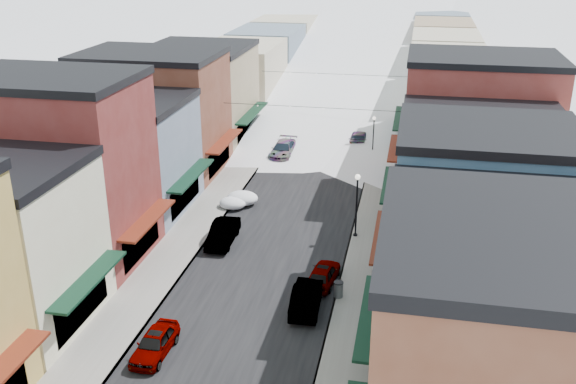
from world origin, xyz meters
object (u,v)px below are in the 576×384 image
at_px(car_dark_hatch, 223,233).
at_px(trash_can, 338,289).
at_px(car_green_sedan, 307,297).
at_px(streetlamp_near, 357,197).
at_px(car_silver_sedan, 155,343).

relative_size(car_dark_hatch, trash_can, 4.54).
distance_m(car_dark_hatch, trash_can, 10.81).
xyz_separation_m(car_dark_hatch, trash_can, (9.02, -5.96, -0.09)).
distance_m(car_green_sedan, streetlamp_near, 10.52).
height_order(car_dark_hatch, car_green_sedan, car_green_sedan).
bearing_deg(trash_can, car_green_sedan, -140.59).
height_order(car_silver_sedan, car_green_sedan, car_green_sedan).
xyz_separation_m(car_silver_sedan, trash_can, (8.70, 7.34, -0.00)).
relative_size(car_green_sedan, trash_can, 4.56).
height_order(car_green_sedan, streetlamp_near, streetlamp_near).
bearing_deg(streetlamp_near, car_green_sedan, -100.42).
distance_m(car_dark_hatch, streetlamp_near, 9.86).
bearing_deg(car_dark_hatch, car_green_sedan, -47.17).
height_order(car_dark_hatch, trash_can, car_dark_hatch).
xyz_separation_m(car_green_sedan, trash_can, (1.70, 1.40, -0.09)).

